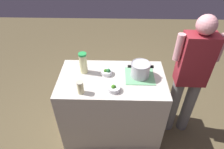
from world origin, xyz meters
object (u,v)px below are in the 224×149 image
Objects in this scene: mason_jar at (80,87)px; broccoli_bowl_front at (107,72)px; cooking_pot at (140,69)px; broccoli_bowl_center at (114,88)px; lemonade_pitcher at (83,63)px; person_cook at (190,77)px.

mason_jar is 1.10× the size of broccoli_bowl_front.
cooking_pot reaches higher than broccoli_bowl_center.
broccoli_bowl_front reaches higher than broccoli_bowl_center.
broccoli_bowl_center is (0.36, -0.31, -0.10)m from lemonade_pitcher.
broccoli_bowl_front is (0.25, 0.32, -0.04)m from mason_jar.
mason_jar is at bearing -172.99° from broccoli_bowl_center.
cooking_pot is 0.39m from broccoli_bowl_front.
lemonade_pitcher is 0.29m from broccoli_bowl_front.
broccoli_bowl_center is at bearing 7.01° from mason_jar.
person_cook is at bearing 17.02° from broccoli_bowl_center.
cooking_pot is 0.39m from broccoli_bowl_center.
mason_jar is at bearing -155.59° from cooking_pot.
broccoli_bowl_center is 0.92m from person_cook.
person_cook is at bearing -1.94° from lemonade_pitcher.
mason_jar reaches higher than broccoli_bowl_front.
person_cook reaches higher than broccoli_bowl_front.
broccoli_bowl_center is at bearing -162.98° from person_cook.
person_cook reaches higher than broccoli_bowl_center.
cooking_pot is 2.00× the size of mason_jar.
cooking_pot is 0.60m from person_cook.
lemonade_pitcher is at bearing 92.69° from mason_jar.
mason_jar is (0.02, -0.35, -0.06)m from lemonade_pitcher.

